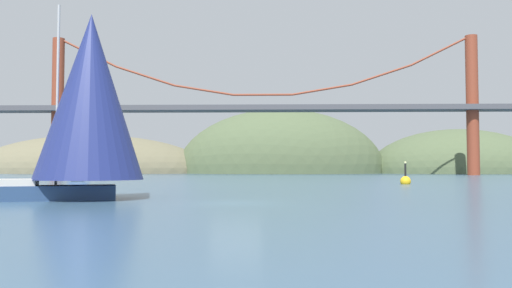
# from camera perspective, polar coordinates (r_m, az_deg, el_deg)

# --- Properties ---
(ground_plane) EXTENTS (360.00, 360.00, 0.00)m
(ground_plane) POSITION_cam_1_polar(r_m,az_deg,el_deg) (25.03, -2.25, -6.64)
(ground_plane) COLOR #385670
(headland_right) EXTENTS (55.27, 44.00, 27.51)m
(headland_right) POSITION_cam_1_polar(r_m,az_deg,el_deg) (170.23, 21.63, -3.08)
(headland_right) COLOR #4C5B3D
(headland_right) RESTS_ON ground_plane
(headland_left) EXTENTS (76.68, 44.00, 24.29)m
(headland_left) POSITION_cam_1_polar(r_m,az_deg,el_deg) (169.66, -17.99, -3.14)
(headland_left) COLOR #6B664C
(headland_left) RESTS_ON ground_plane
(headland_center) EXTENTS (65.40, 44.00, 40.42)m
(headland_center) POSITION_cam_1_polar(r_m,az_deg,el_deg) (159.96, 2.75, -3.30)
(headland_center) COLOR #4C5B3D
(headland_center) RESTS_ON ground_plane
(suspension_bridge) EXTENTS (134.62, 6.00, 33.20)m
(suspension_bridge) POSITION_cam_1_polar(r_m,az_deg,el_deg) (120.79, 0.76, 4.18)
(suspension_bridge) COLOR brown
(suspension_bridge) RESTS_ON ground_plane
(sailboat_blue_spinnaker) EXTENTS (4.31, 6.69, 7.59)m
(sailboat_blue_spinnaker) POSITION_cam_1_polar(r_m,az_deg,el_deg) (73.89, -19.25, -1.22)
(sailboat_blue_spinnaker) COLOR black
(sailboat_blue_spinnaker) RESTS_ON ground_plane
(sailboat_navy_sail) EXTENTS (10.07, 7.41, 10.63)m
(sailboat_navy_sail) POSITION_cam_1_polar(r_m,az_deg,el_deg) (29.54, -18.35, 4.67)
(sailboat_navy_sail) COLOR navy
(sailboat_navy_sail) RESTS_ON ground_plane
(channel_buoy) EXTENTS (1.10, 1.10, 2.64)m
(channel_buoy) POSITION_cam_1_polar(r_m,az_deg,el_deg) (55.80, 16.44, -3.97)
(channel_buoy) COLOR gold
(channel_buoy) RESTS_ON ground_plane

